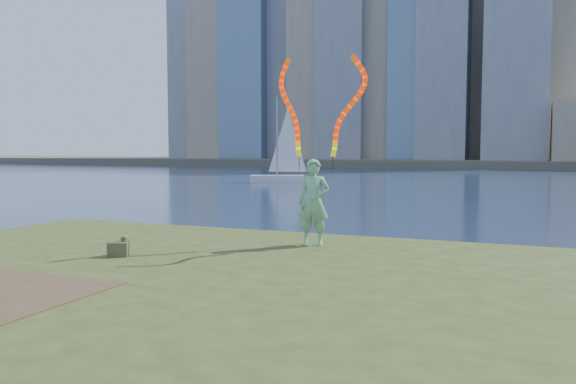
% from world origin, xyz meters
% --- Properties ---
extents(ground, '(320.00, 320.00, 0.00)m').
position_xyz_m(ground, '(0.00, 0.00, 0.00)').
color(ground, '#1A2741').
rests_on(ground, ground).
extents(grassy_knoll, '(20.00, 18.00, 0.80)m').
position_xyz_m(grassy_knoll, '(0.00, -2.30, 0.34)').
color(grassy_knoll, '#344217').
rests_on(grassy_knoll, ground).
extents(far_shore, '(320.00, 40.00, 1.20)m').
position_xyz_m(far_shore, '(0.00, 95.00, 0.60)').
color(far_shore, '#514C3C').
rests_on(far_shore, ground).
extents(woman_with_ribbons, '(2.08, 0.55, 4.12)m').
position_xyz_m(woman_with_ribbons, '(0.79, 2.46, 2.19)').
color(woman_with_ribbons, '#136E28').
rests_on(woman_with_ribbons, grassy_knoll).
extents(canvas_bag, '(0.43, 0.49, 0.35)m').
position_xyz_m(canvas_bag, '(-2.09, -0.04, 0.94)').
color(canvas_bag, '#4C4B2B').
rests_on(canvas_bag, grassy_knoll).
extents(sailboat, '(4.77, 2.90, 7.28)m').
position_xyz_m(sailboat, '(-14.17, 35.82, 1.25)').
color(sailboat, silver).
rests_on(sailboat, ground).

